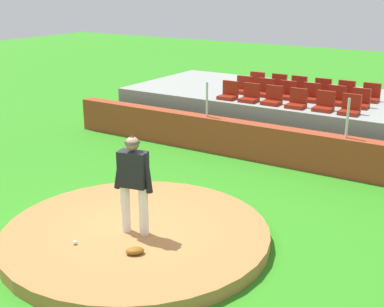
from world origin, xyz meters
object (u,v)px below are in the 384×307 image
object	(u,v)px
stadium_chair_7	(265,91)
stadium_chair_9	(310,96)
stadium_chair_0	(229,93)
stadium_chair_15	(322,91)
stadium_chair_2	(273,98)
baseball	(75,242)
stadium_chair_17	(370,96)
stadium_chair_5	(350,108)
stadium_chair_6	(243,88)
stadium_chair_8	(286,93)
stadium_chair_14	(298,88)
stadium_chair_16	(345,93)
stadium_chair_13	(278,86)
stadium_chair_10	(335,98)
stadium_chair_12	(256,83)
fielding_glove	(135,251)
stadium_chair_4	(324,105)
pitcher	(133,177)
stadium_chair_1	(250,96)
stadium_chair_11	(360,102)
stadium_chair_3	(297,102)

from	to	relation	value
stadium_chair_7	stadium_chair_9	xyz separation A→B (m)	(1.38, 0.03, 0.00)
stadium_chair_0	stadium_chair_15	bearing A→B (deg)	-139.01
stadium_chair_2	stadium_chair_15	size ratio (longest dim) A/B	1.00
baseball	stadium_chair_17	distance (m)	9.68
stadium_chair_0	stadium_chair_17	world-z (taller)	same
stadium_chair_5	stadium_chair_7	distance (m)	2.93
baseball	stadium_chair_6	size ratio (longest dim) A/B	0.15
stadium_chair_8	stadium_chair_14	xyz separation A→B (m)	(-0.02, 0.91, 0.00)
stadium_chair_6	stadium_chair_14	distance (m)	1.65
baseball	stadium_chair_16	world-z (taller)	stadium_chair_16
stadium_chair_8	stadium_chair_17	size ratio (longest dim) A/B	1.00
stadium_chair_13	stadium_chair_16	xyz separation A→B (m)	(2.09, -0.02, 0.00)
stadium_chair_8	stadium_chair_10	xyz separation A→B (m)	(1.42, 0.03, 0.00)
stadium_chair_6	stadium_chair_12	xyz separation A→B (m)	(0.00, 0.88, 0.00)
fielding_glove	stadium_chair_4	bearing A→B (deg)	-135.64
pitcher	stadium_chair_10	world-z (taller)	pitcher
stadium_chair_17	pitcher	bearing A→B (deg)	78.60
pitcher	stadium_chair_17	xyz separation A→B (m)	(1.70, 8.45, 0.11)
stadium_chair_6	stadium_chair_10	bearing A→B (deg)	179.89
stadium_chair_4	stadium_chair_14	world-z (taller)	same
stadium_chair_16	stadium_chair_5	bearing A→B (deg)	110.61
fielding_glove	stadium_chair_6	distance (m)	8.57
stadium_chair_1	stadium_chair_12	world-z (taller)	same
stadium_chair_6	baseball	bearing A→B (deg)	98.54
pitcher	stadium_chair_9	bearing A→B (deg)	76.24
stadium_chair_5	stadium_chair_8	bearing A→B (deg)	-23.12
fielding_glove	stadium_chair_14	xyz separation A→B (m)	(-0.92, 9.06, 1.08)
stadium_chair_17	stadium_chair_2	bearing A→B (deg)	40.02
stadium_chair_2	stadium_chair_8	world-z (taller)	same
stadium_chair_4	stadium_chair_14	size ratio (longest dim) A/B	1.00
stadium_chair_9	stadium_chair_15	xyz separation A→B (m)	(0.03, 0.87, 0.00)
stadium_chair_7	stadium_chair_8	bearing A→B (deg)	179.65
stadium_chair_13	stadium_chair_17	bearing A→B (deg)	179.68
stadium_chair_15	stadium_chair_17	bearing A→B (deg)	-179.29
stadium_chair_0	pitcher	bearing A→B (deg)	105.22
fielding_glove	stadium_chair_5	world-z (taller)	stadium_chair_5
stadium_chair_2	stadium_chair_11	distance (m)	2.30
baseball	stadium_chair_8	bearing A→B (deg)	89.04
stadium_chair_1	stadium_chair_3	xyz separation A→B (m)	(1.39, 0.00, 0.00)
stadium_chair_6	stadium_chair_15	size ratio (longest dim) A/B	1.00
stadium_chair_5	stadium_chair_0	bearing A→B (deg)	0.39
stadium_chair_13	stadium_chair_3	bearing A→B (deg)	126.37
stadium_chair_8	stadium_chair_4	bearing A→B (deg)	148.64
stadium_chair_4	stadium_chair_7	size ratio (longest dim) A/B	1.00
pitcher	stadium_chair_17	size ratio (longest dim) A/B	3.53
fielding_glove	stadium_chair_13	xyz separation A→B (m)	(-1.58, 9.08, 1.08)
pitcher	stadium_chair_1	bearing A→B (deg)	87.94
stadium_chair_8	stadium_chair_15	distance (m)	1.16
stadium_chair_4	stadium_chair_6	distance (m)	2.97
stadium_chair_5	stadium_chair_6	xyz separation A→B (m)	(-3.51, 0.93, 0.00)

